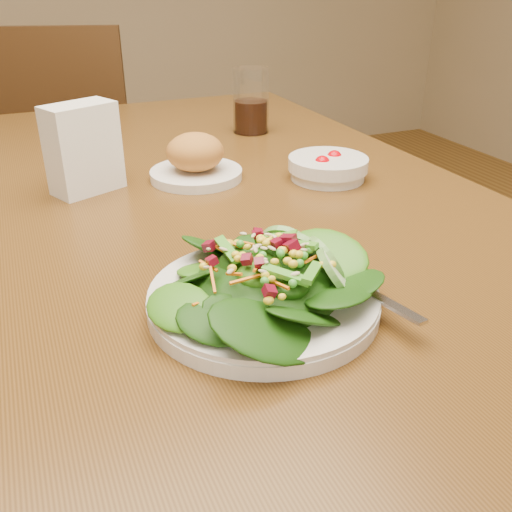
# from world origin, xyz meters

# --- Properties ---
(ground_plane) EXTENTS (5.00, 5.00, 0.00)m
(ground_plane) POSITION_xyz_m (0.00, 0.00, 0.00)
(ground_plane) COLOR olive
(dining_table) EXTENTS (0.90, 1.40, 0.75)m
(dining_table) POSITION_xyz_m (0.00, 0.00, 0.65)
(dining_table) COLOR #573715
(dining_table) RESTS_ON ground_plane
(chair_far) EXTENTS (0.54, 0.54, 0.93)m
(chair_far) POSITION_xyz_m (-0.08, 1.11, 0.49)
(chair_far) COLOR #341F0C
(chair_far) RESTS_ON ground_plane
(salad_plate) EXTENTS (0.26, 0.25, 0.07)m
(salad_plate) POSITION_xyz_m (-0.04, -0.38, 0.78)
(salad_plate) COLOR silver
(salad_plate) RESTS_ON dining_table
(bread_plate) EXTENTS (0.16, 0.16, 0.08)m
(bread_plate) POSITION_xyz_m (0.02, 0.05, 0.78)
(bread_plate) COLOR silver
(bread_plate) RESTS_ON dining_table
(tomato_bowl) EXTENTS (0.14, 0.14, 0.05)m
(tomato_bowl) POSITION_xyz_m (0.23, -0.04, 0.77)
(tomato_bowl) COLOR silver
(tomato_bowl) RESTS_ON dining_table
(drinking_glass) EXTENTS (0.08, 0.08, 0.14)m
(drinking_glass) POSITION_xyz_m (0.23, 0.30, 0.81)
(drinking_glass) COLOR silver
(drinking_glass) RESTS_ON dining_table
(napkin_holder) EXTENTS (0.12, 0.10, 0.14)m
(napkin_holder) POSITION_xyz_m (-0.16, 0.07, 0.82)
(napkin_holder) COLOR white
(napkin_holder) RESTS_ON dining_table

